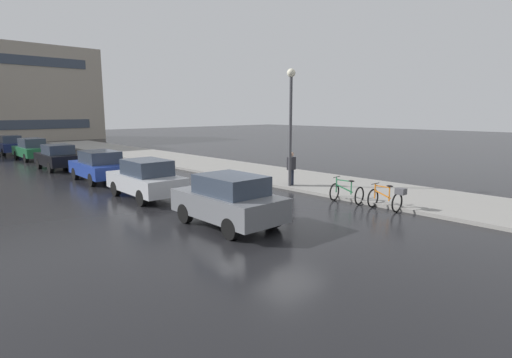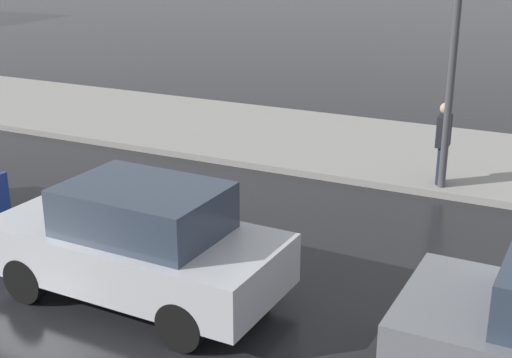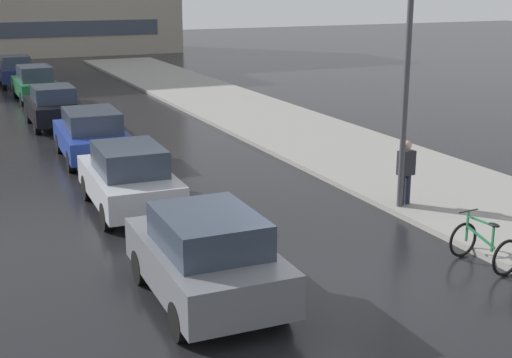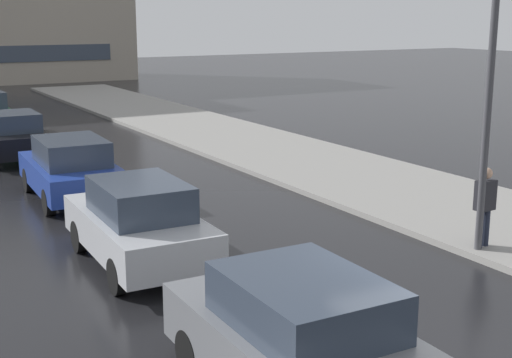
# 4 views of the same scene
# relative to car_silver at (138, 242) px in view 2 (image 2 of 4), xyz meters

# --- Properties ---
(sidewalk_kerb) EXTENTS (4.80, 60.00, 0.14)m
(sidewalk_kerb) POSITION_rel_car_silver_xyz_m (8.03, 3.94, -0.75)
(sidewalk_kerb) COLOR gray
(sidewalk_kerb) RESTS_ON ground
(car_silver) EXTENTS (1.94, 4.11, 1.64)m
(car_silver) POSITION_rel_car_silver_xyz_m (0.00, 0.00, 0.00)
(car_silver) COLOR #B2B5BA
(car_silver) RESTS_ON ground
(pedestrian) EXTENTS (0.42, 0.27, 1.74)m
(pedestrian) POSITION_rel_car_silver_xyz_m (6.12, -2.73, 0.16)
(pedestrian) COLOR #1E2333
(pedestrian) RESTS_ON ground
(streetlamp) EXTENTS (0.39, 0.39, 5.55)m
(streetlamp) POSITION_rel_car_silver_xyz_m (5.93, -2.81, 2.80)
(streetlamp) COLOR #424247
(streetlamp) RESTS_ON ground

